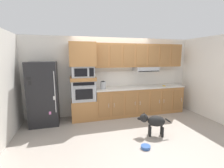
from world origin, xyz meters
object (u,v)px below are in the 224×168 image
object	(u,v)px
dog_food_bowl	(146,147)
built_in_oven	(83,90)
microwave	(83,72)
electric_kettle	(103,85)
dog	(153,121)
refrigerator	(44,94)
screwdriver	(164,86)

from	to	relation	value
dog_food_bowl	built_in_oven	bearing A→B (deg)	118.69
dog_food_bowl	microwave	bearing A→B (deg)	118.68
microwave	electric_kettle	bearing A→B (deg)	-4.51
microwave	dog	world-z (taller)	microwave
refrigerator	built_in_oven	world-z (taller)	refrigerator
microwave	screwdriver	xyz separation A→B (m)	(2.67, -0.15, -0.53)
microwave	dog_food_bowl	distance (m)	2.68
refrigerator	microwave	distance (m)	1.24
microwave	screwdriver	distance (m)	2.72
dog	dog_food_bowl	distance (m)	0.72
built_in_oven	microwave	bearing A→B (deg)	-0.77
refrigerator	screwdriver	world-z (taller)	refrigerator
electric_kettle	dog	distance (m)	1.85
built_in_oven	screwdriver	xyz separation A→B (m)	(2.67, -0.15, 0.03)
electric_kettle	refrigerator	bearing A→B (deg)	-179.32
refrigerator	microwave	world-z (taller)	refrigerator
microwave	electric_kettle	distance (m)	0.74
built_in_oven	electric_kettle	xyz separation A→B (m)	(0.60, -0.05, 0.13)
refrigerator	electric_kettle	size ratio (longest dim) A/B	7.33
electric_kettle	dog	world-z (taller)	electric_kettle
microwave	built_in_oven	bearing A→B (deg)	179.23
screwdriver	built_in_oven	bearing A→B (deg)	176.69
built_in_oven	refrigerator	bearing A→B (deg)	-176.48
screwdriver	electric_kettle	distance (m)	2.07
refrigerator	built_in_oven	xyz separation A→B (m)	(1.10, 0.07, 0.02)
built_in_oven	dog	distance (m)	2.21
dog_food_bowl	screwdriver	bearing A→B (deg)	49.23
refrigerator	dog	size ratio (longest dim) A/B	2.28
refrigerator	electric_kettle	world-z (taller)	refrigerator
refrigerator	electric_kettle	distance (m)	1.71
dog	dog_food_bowl	bearing A→B (deg)	67.60
screwdriver	dog	xyz separation A→B (m)	(-1.15, -1.36, -0.57)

